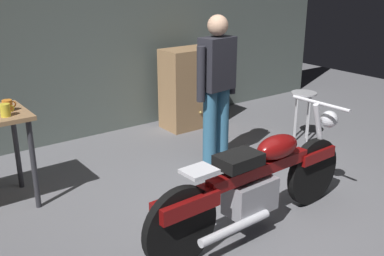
% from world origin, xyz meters
% --- Properties ---
extents(ground_plane, '(12.00, 12.00, 0.00)m').
position_xyz_m(ground_plane, '(0.00, 0.00, 0.00)').
color(ground_plane, slate).
extents(back_wall, '(8.00, 0.12, 3.10)m').
position_xyz_m(back_wall, '(0.00, 2.80, 1.55)').
color(back_wall, '#56605B').
rests_on(back_wall, ground_plane).
extents(motorcycle, '(2.19, 0.60, 1.00)m').
position_xyz_m(motorcycle, '(-0.04, -0.24, 0.45)').
color(motorcycle, black).
rests_on(motorcycle, ground_plane).
extents(person_standing, '(0.57, 0.26, 1.67)m').
position_xyz_m(person_standing, '(0.57, 1.04, 0.93)').
color(person_standing, '#34698C').
rests_on(person_standing, ground_plane).
extents(shop_stool, '(0.32, 0.32, 0.64)m').
position_xyz_m(shop_stool, '(1.95, 0.97, 0.50)').
color(shop_stool, '#B2B2B7').
rests_on(shop_stool, ground_plane).
extents(wooden_dresser, '(0.80, 0.47, 1.10)m').
position_xyz_m(wooden_dresser, '(1.14, 2.30, 0.55)').
color(wooden_dresser, '#99724C').
rests_on(wooden_dresser, ground_plane).
extents(mug_orange_travel, '(0.12, 0.09, 0.10)m').
position_xyz_m(mug_orange_travel, '(-1.50, 1.48, 0.95)').
color(mug_orange_travel, orange).
rests_on(mug_orange_travel, workbench).
extents(mug_yellow_tall, '(0.12, 0.09, 0.11)m').
position_xyz_m(mug_yellow_tall, '(-1.56, 1.33, 0.96)').
color(mug_yellow_tall, yellow).
rests_on(mug_yellow_tall, workbench).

